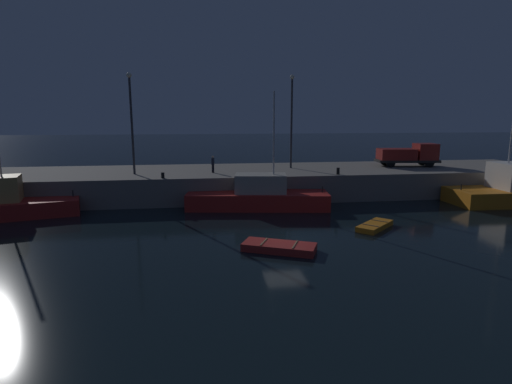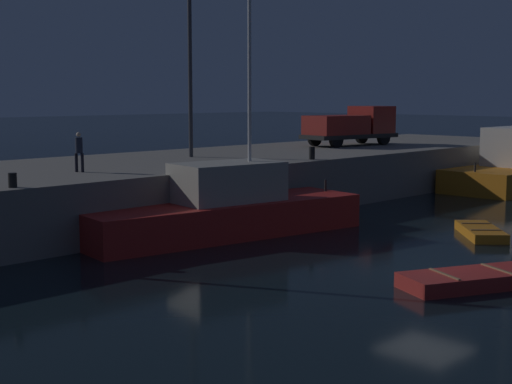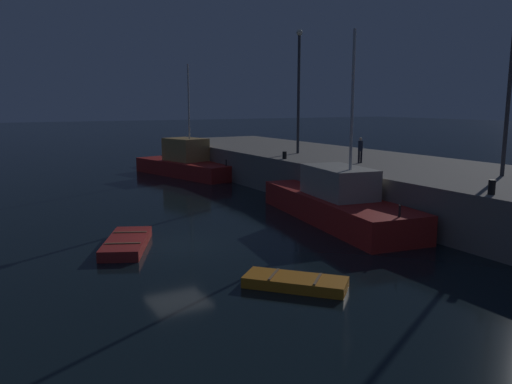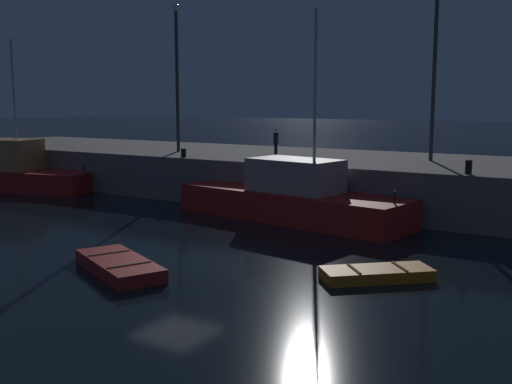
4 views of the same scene
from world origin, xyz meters
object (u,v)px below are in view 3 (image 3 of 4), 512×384
Objects in this scene: dinghy_orange_near at (127,243)px; fishing_boat_blue at (188,163)px; rowboat_white_mid at (295,282)px; bollard_central at (492,187)px; lamp_post_east at (511,70)px; fishing_boat_white at (336,202)px; dockworker at (360,148)px; lamp_post_west at (299,83)px; bollard_west at (285,155)px.

fishing_boat_blue is at bearing 151.53° from dinghy_orange_near.
fishing_boat_blue is 27.21m from rowboat_white_mid.
bollard_central is at bearing 58.22° from dinghy_orange_near.
rowboat_white_mid is 16.15m from lamp_post_east.
fishing_boat_blue is 19.48m from fishing_boat_white.
fishing_boat_blue reaches higher than dockworker.
dockworker is 11.23m from bollard_central.
fishing_boat_blue is 27.02m from bollard_central.
fishing_boat_white reaches higher than bollard_central.
dockworker is (-3.09, 15.25, 3.07)m from dinghy_orange_near.
dinghy_orange_near is 0.48× the size of lamp_post_east.
fishing_boat_white is 9.93m from rowboat_white_mid.
fishing_boat_white is (19.48, 0.38, -0.02)m from fishing_boat_blue.
lamp_post_west is at bearing 155.99° from fishing_boat_white.
lamp_post_west is (-10.44, 4.65, 6.44)m from fishing_boat_white.
bollard_west is (-7.74, 1.78, 1.64)m from fishing_boat_white.
dinghy_orange_near is 2.77× the size of dockworker.
lamp_post_east is (4.73, 17.72, 7.37)m from dinghy_orange_near.
dinghy_orange_near is 7.30× the size of bollard_central.
lamp_post_east is 15.17× the size of bollard_central.
fishing_boat_blue is at bearing -162.90° from dockworker.
lamp_post_west is 14.71× the size of bollard_central.
rowboat_white_mid is at bearing -34.21° from lamp_post_west.
lamp_post_west is 6.22m from bollard_west.
fishing_boat_blue is 7.21× the size of dockworker.
dinghy_orange_near is at bearing -92.22° from fishing_boat_white.
fishing_boat_white is 3.55× the size of rowboat_white_mid.
lamp_post_east is 9.25m from dockworker.
fishing_boat_white is at bearing 87.78° from dinghy_orange_near.
bollard_west reaches higher than dinghy_orange_near.
dockworker is at bearing -0.97° from lamp_post_west.
dinghy_orange_near is at bearing -121.78° from bollard_central.
rowboat_white_mid is at bearing -31.34° from bollard_west.
fishing_boat_blue reaches higher than bollard_central.
fishing_boat_blue is 12.05m from bollard_west.
dinghy_orange_near is at bearing -59.63° from bollard_west.
bollard_central is at bearing 0.41° from bollard_west.
lamp_post_west reaches higher than rowboat_white_mid.
fishing_boat_blue is 0.95× the size of fishing_boat_white.
fishing_boat_blue is 16.87m from dockworker.
fishing_boat_white is 1.36× the size of lamp_post_west.
bollard_west reaches higher than rowboat_white_mid.
lamp_post_east is at bearing 23.45° from bollard_west.
rowboat_white_mid is 9.36m from bollard_central.
rowboat_white_mid is 0.37× the size of lamp_post_east.
lamp_post_east is at bearing 9.06° from lamp_post_west.
rowboat_white_mid is at bearing -48.34° from dockworker.
bollard_west is at bearing -179.59° from bollard_central.
bollard_central is at bearing 86.65° from rowboat_white_mid.
lamp_post_west is at bearing 145.79° from rowboat_white_mid.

